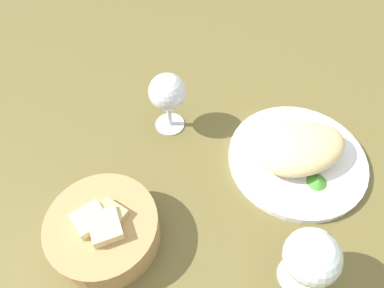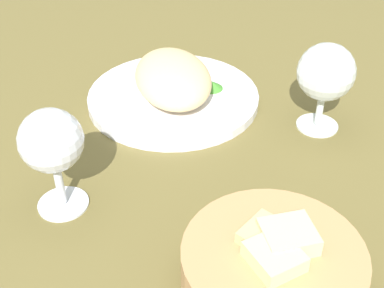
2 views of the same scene
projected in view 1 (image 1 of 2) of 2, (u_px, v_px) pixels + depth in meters
ground_plane at (210, 177)px, 65.74cm from camera, size 140.00×140.00×2.00cm
plate at (297, 159)px, 66.25cm from camera, size 26.32×26.32×1.40cm
omelette at (301, 148)px, 63.49cm from camera, size 20.68×18.14×5.51cm
lettuce_garnish at (318, 181)px, 61.73cm from camera, size 3.74×3.74×1.28cm
bread_basket at (104, 229)px, 54.89cm from camera, size 17.71×17.71×7.87cm
wine_glass_near at (168, 94)px, 65.18cm from camera, size 7.27×7.27×13.19cm
wine_glass_far at (311, 258)px, 46.93cm from camera, size 7.98×7.98×12.90cm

